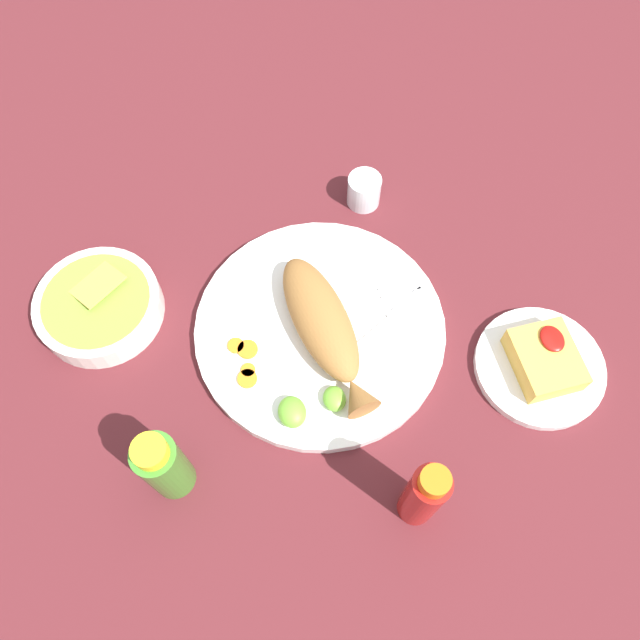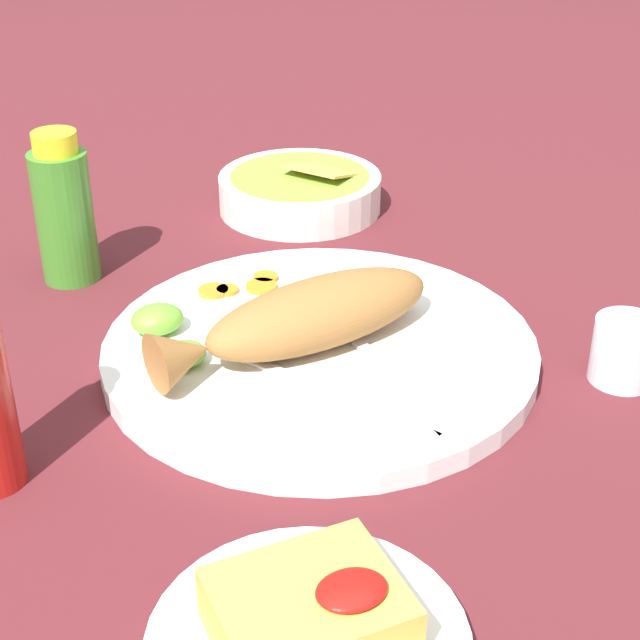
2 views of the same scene
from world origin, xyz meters
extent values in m
plane|color=#561E23|center=(0.00, 0.00, 0.00)|extent=(4.00, 4.00, 0.00)
cylinder|color=white|center=(0.00, 0.00, 0.01)|extent=(0.36, 0.36, 0.02)
ellipsoid|color=#996633|center=(0.00, 0.00, 0.04)|extent=(0.22, 0.11, 0.05)
cone|color=#996633|center=(-0.12, -0.02, 0.04)|extent=(0.05, 0.05, 0.05)
cube|color=silver|center=(0.03, -0.04, 0.02)|extent=(0.01, 0.11, 0.00)
cube|color=silver|center=(0.03, -0.13, 0.02)|extent=(0.02, 0.07, 0.00)
cube|color=silver|center=(-0.04, -0.05, 0.02)|extent=(0.06, 0.11, 0.00)
cube|color=silver|center=(0.00, -0.13, 0.02)|extent=(0.05, 0.07, 0.00)
cylinder|color=orange|center=(0.00, 0.12, 0.02)|extent=(0.02, 0.02, 0.00)
cylinder|color=orange|center=(-0.01, 0.11, 0.02)|extent=(0.03, 0.03, 0.00)
cylinder|color=orange|center=(-0.04, 0.11, 0.02)|extent=(0.02, 0.02, 0.00)
cylinder|color=orange|center=(-0.05, 0.12, 0.02)|extent=(0.03, 0.03, 0.00)
ellipsoid|color=#6BB233|center=(-0.12, 0.07, 0.03)|extent=(0.04, 0.04, 0.02)
ellipsoid|color=#6BB233|center=(-0.11, 0.01, 0.03)|extent=(0.04, 0.03, 0.02)
cylinder|color=#3D8428|center=(-0.16, 0.24, 0.06)|extent=(0.06, 0.06, 0.13)
cylinder|color=yellow|center=(-0.16, 0.24, 0.14)|extent=(0.04, 0.04, 0.02)
cylinder|color=silver|center=(0.21, -0.13, 0.03)|extent=(0.05, 0.05, 0.05)
cylinder|color=white|center=(0.21, -0.13, 0.01)|extent=(0.04, 0.04, 0.02)
cube|color=gold|center=(-0.14, -0.29, 0.03)|extent=(0.10, 0.08, 0.04)
ellipsoid|color=#AD140F|center=(-0.12, -0.30, 0.05)|extent=(0.04, 0.03, 0.01)
cylinder|color=white|center=(0.11, 0.30, 0.02)|extent=(0.18, 0.18, 0.04)
cylinder|color=olive|center=(0.11, 0.30, 0.03)|extent=(0.16, 0.16, 0.01)
cube|color=gold|center=(0.14, 0.30, 0.04)|extent=(0.11, 0.10, 0.02)
camera|label=1|loc=(-0.38, 0.10, 0.83)|focal=35.00mm
camera|label=2|loc=(-0.29, -0.64, 0.43)|focal=55.00mm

